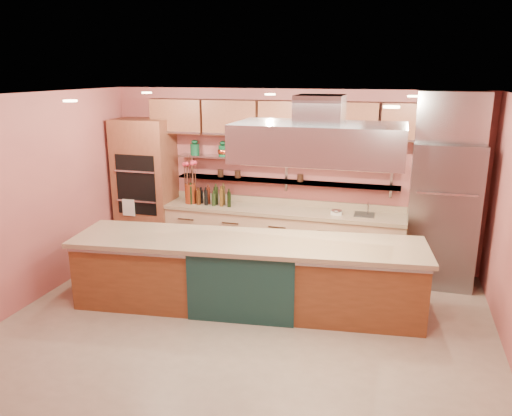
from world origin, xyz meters
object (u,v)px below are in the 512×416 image
(refrigerator, at_px, (442,215))
(kitchen_scale, at_px, (337,212))
(island, at_px, (247,273))
(copper_kettle, at_px, (229,152))
(green_canister, at_px, (254,152))
(flower_vase, at_px, (191,194))

(refrigerator, bearing_deg, kitchen_scale, 179.62)
(island, bearing_deg, kitchen_scale, 51.63)
(refrigerator, bearing_deg, copper_kettle, 176.06)
(kitchen_scale, bearing_deg, green_canister, 162.60)
(flower_vase, distance_m, kitchen_scale, 2.43)
(refrigerator, relative_size, flower_vase, 6.39)
(island, distance_m, kitchen_scale, 1.91)
(island, distance_m, copper_kettle, 2.38)
(refrigerator, relative_size, kitchen_scale, 12.61)
(flower_vase, distance_m, green_canister, 1.27)
(island, distance_m, green_canister, 2.27)
(refrigerator, bearing_deg, island, -147.96)
(flower_vase, xyz_separation_m, copper_kettle, (0.62, 0.22, 0.69))
(kitchen_scale, height_order, copper_kettle, copper_kettle)
(refrigerator, height_order, kitchen_scale, refrigerator)
(flower_vase, bearing_deg, refrigerator, -0.14)
(refrigerator, distance_m, kitchen_scale, 1.53)
(refrigerator, height_order, green_canister, refrigerator)
(refrigerator, height_order, flower_vase, refrigerator)
(copper_kettle, bearing_deg, island, -64.48)
(flower_vase, xyz_separation_m, kitchen_scale, (2.43, 0.00, -0.12))
(flower_vase, distance_m, copper_kettle, 0.95)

